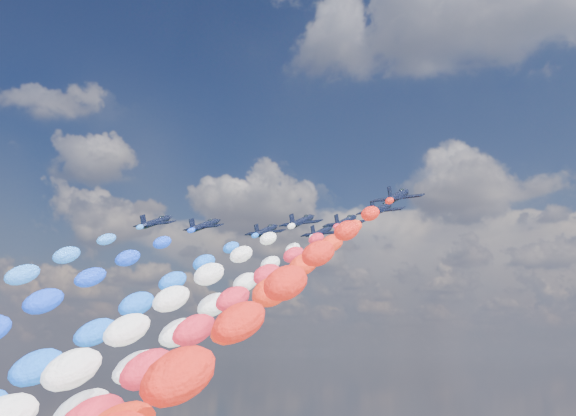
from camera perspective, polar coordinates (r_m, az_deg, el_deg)
The scene contains 10 objects.
jet_0 at distance 133.12m, azimuth -11.10°, elevation -1.16°, with size 8.41×11.27×2.48m, color black, non-canonical shape.
jet_1 at distance 135.14m, azimuth -7.05°, elevation -1.46°, with size 8.41×11.27×2.48m, color black, non-canonical shape.
jet_2 at distance 139.93m, azimuth -1.87°, elevation -1.92°, with size 8.41×11.27×2.48m, color black, non-canonical shape.
trail_2 at distance 89.40m, azimuth -22.61°, elevation -15.56°, with size 6.04×120.81×65.75m, color blue, non-canonical shape.
jet_3 at distance 129.82m, azimuth 1.19°, elevation -1.12°, with size 8.41×11.27×2.48m, color black, non-canonical shape.
jet_4 at distance 141.40m, azimuth 2.86°, elevation -2.02°, with size 8.41×11.27×2.48m, color black, non-canonical shape.
trail_4 at distance 87.13m, azimuth -14.89°, elevation -16.18°, with size 6.04×120.81×65.75m, color white, non-canonical shape.
jet_5 at distance 130.54m, azimuth 4.89°, elevation -1.13°, with size 8.41×11.27×2.48m, color black, non-canonical shape.
jet_6 at distance 119.90m, azimuth 7.89°, elevation -0.07°, with size 8.41×11.27×2.48m, color black, non-canonical shape.
jet_7 at distance 110.39m, azimuth 9.30°, elevation 1.02°, with size 8.41×11.27×2.48m, color black, non-canonical shape.
Camera 1 is at (57.58, -106.58, 71.88)m, focal length 42.10 mm.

